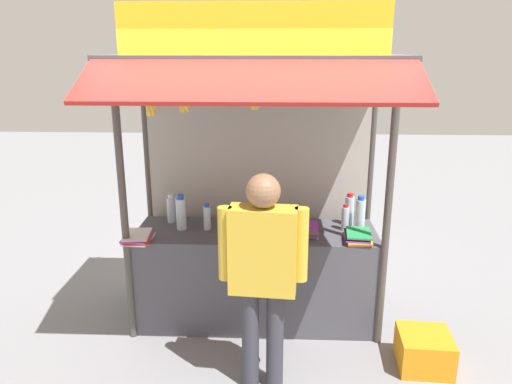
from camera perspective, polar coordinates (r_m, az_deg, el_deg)
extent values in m
plane|color=gray|center=(4.62, 0.00, -14.46)|extent=(20.00, 20.00, 0.00)
cube|color=#4C4C56|center=(4.41, 0.00, -9.71)|extent=(2.08, 0.67, 0.85)
cylinder|color=#4C4742|center=(4.01, -15.20, -1.99)|extent=(0.06, 0.06, 2.29)
cylinder|color=#4C4742|center=(3.92, 15.12, -2.41)|extent=(0.06, 0.06, 2.29)
cylinder|color=#4C4742|center=(4.74, -12.38, 1.04)|extent=(0.06, 0.06, 2.29)
cylinder|color=#4C4742|center=(4.67, 13.08, 0.75)|extent=(0.06, 0.06, 2.29)
cube|color=#B7B2A8|center=(4.60, 0.25, 0.62)|extent=(2.03, 0.04, 2.24)
cube|color=#3F3F44|center=(3.93, -0.02, 15.47)|extent=(2.28, 1.00, 0.04)
cube|color=red|center=(3.19, -0.61, 12.78)|extent=(2.24, 0.51, 0.26)
cube|color=yellow|center=(3.48, -0.36, 18.55)|extent=(1.87, 0.04, 0.35)
cylinder|color=#59544C|center=(3.53, -0.31, 13.73)|extent=(1.97, 0.02, 0.02)
cylinder|color=silver|center=(4.29, -8.73, -2.55)|extent=(0.09, 0.09, 0.28)
cylinder|color=blue|center=(4.24, -8.82, -0.55)|extent=(0.06, 0.06, 0.04)
cylinder|color=silver|center=(4.30, 10.37, -3.07)|extent=(0.07, 0.07, 0.20)
cylinder|color=red|center=(4.26, 10.45, -1.60)|extent=(0.04, 0.04, 0.03)
cylinder|color=silver|center=(4.31, 12.06, -2.66)|extent=(0.09, 0.09, 0.27)
cylinder|color=blue|center=(4.26, 12.18, -0.68)|extent=(0.06, 0.06, 0.04)
cylinder|color=silver|center=(4.48, -9.88, -2.07)|extent=(0.07, 0.07, 0.23)
cylinder|color=white|center=(4.44, -9.96, -0.45)|extent=(0.05, 0.05, 0.03)
cylinder|color=silver|center=(4.26, -5.72, -3.04)|extent=(0.07, 0.07, 0.21)
cylinder|color=blue|center=(4.23, -5.77, -1.55)|extent=(0.04, 0.04, 0.03)
cylinder|color=silver|center=(4.42, 10.84, -2.18)|extent=(0.08, 0.08, 0.26)
cylinder|color=red|center=(4.38, 10.94, -0.37)|extent=(0.05, 0.05, 0.04)
cube|color=white|center=(4.20, 6.03, -4.80)|extent=(0.19, 0.26, 0.01)
cube|color=green|center=(4.19, 5.99, -4.78)|extent=(0.21, 0.27, 0.01)
cube|color=purple|center=(4.19, 6.04, -4.61)|extent=(0.20, 0.27, 0.01)
cube|color=purple|center=(4.19, 5.98, -4.50)|extent=(0.19, 0.26, 0.01)
cube|color=red|center=(4.19, 6.04, -4.35)|extent=(0.19, 0.26, 0.01)
cube|color=red|center=(4.18, 6.12, -4.27)|extent=(0.20, 0.27, 0.01)
cube|color=green|center=(4.16, 5.95, -4.21)|extent=(0.18, 0.26, 0.01)
cube|color=purple|center=(4.18, 6.03, -3.97)|extent=(0.19, 0.27, 0.01)
cube|color=orange|center=(4.03, 1.67, -5.66)|extent=(0.24, 0.29, 0.01)
cube|color=red|center=(4.03, 1.61, -5.52)|extent=(0.22, 0.27, 0.01)
cube|color=yellow|center=(4.03, 1.74, -5.35)|extent=(0.24, 0.29, 0.01)
cube|color=red|center=(4.02, 1.68, -5.25)|extent=(0.22, 0.27, 0.01)
cube|color=white|center=(4.02, 1.64, -5.13)|extent=(0.23, 0.28, 0.01)
cube|color=purple|center=(4.11, 11.73, -5.54)|extent=(0.21, 0.28, 0.01)
cube|color=orange|center=(4.11, 11.76, -5.44)|extent=(0.20, 0.27, 0.01)
cube|color=yellow|center=(4.10, 11.76, -5.34)|extent=(0.21, 0.28, 0.01)
cube|color=yellow|center=(4.09, 11.89, -5.26)|extent=(0.21, 0.28, 0.01)
cube|color=purple|center=(4.09, 11.73, -5.11)|extent=(0.22, 0.29, 0.01)
cube|color=black|center=(4.09, 11.67, -4.92)|extent=(0.22, 0.29, 0.01)
cube|color=purple|center=(4.10, 11.86, -4.78)|extent=(0.22, 0.29, 0.01)
cube|color=green|center=(4.08, 11.91, -4.70)|extent=(0.22, 0.29, 0.01)
cube|color=white|center=(4.15, -13.53, -5.39)|extent=(0.22, 0.31, 0.01)
cube|color=red|center=(4.14, -13.55, -5.30)|extent=(0.23, 0.32, 0.01)
cube|color=orange|center=(4.14, -13.62, -5.15)|extent=(0.21, 0.30, 0.01)
cube|color=purple|center=(4.14, -13.69, -5.05)|extent=(0.21, 0.30, 0.01)
cube|color=white|center=(4.15, -13.72, -4.84)|extent=(0.23, 0.31, 0.01)
cylinder|color=#332D23|center=(3.59, -8.55, 12.56)|extent=(0.01, 0.01, 0.10)
cylinder|color=olive|center=(3.60, -8.50, 11.44)|extent=(0.04, 0.04, 0.04)
ellipsoid|color=yellow|center=(3.60, -8.12, 10.26)|extent=(0.04, 0.08, 0.14)
ellipsoid|color=yellow|center=(3.62, -8.29, 10.28)|extent=(0.07, 0.05, 0.14)
ellipsoid|color=yellow|center=(3.63, -8.56, 10.30)|extent=(0.08, 0.06, 0.15)
ellipsoid|color=yellow|center=(3.61, -8.68, 10.23)|extent=(0.04, 0.07, 0.14)
ellipsoid|color=yellow|center=(3.60, -8.60, 10.20)|extent=(0.06, 0.05, 0.14)
ellipsoid|color=yellow|center=(3.59, -8.33, 10.24)|extent=(0.08, 0.06, 0.15)
cylinder|color=#332D23|center=(3.53, -0.10, 12.83)|extent=(0.01, 0.01, 0.08)
cylinder|color=olive|center=(3.54, -0.10, 11.85)|extent=(0.04, 0.04, 0.04)
ellipsoid|color=yellow|center=(3.54, 0.20, 10.65)|extent=(0.04, 0.07, 0.14)
ellipsoid|color=yellow|center=(3.56, 0.20, 10.71)|extent=(0.07, 0.07, 0.14)
ellipsoid|color=yellow|center=(3.56, -0.01, 10.67)|extent=(0.06, 0.04, 0.14)
ellipsoid|color=yellow|center=(3.56, -0.26, 10.68)|extent=(0.06, 0.06, 0.14)
ellipsoid|color=yellow|center=(3.55, -0.35, 10.67)|extent=(0.05, 0.07, 0.14)
ellipsoid|color=yellow|center=(3.54, -0.37, 10.64)|extent=(0.05, 0.07, 0.14)
ellipsoid|color=yellow|center=(3.53, -0.25, 10.63)|extent=(0.06, 0.05, 0.14)
ellipsoid|color=yellow|center=(3.53, -0.05, 10.61)|extent=(0.06, 0.04, 0.14)
ellipsoid|color=yellow|center=(3.54, 0.10, 10.63)|extent=(0.05, 0.06, 0.14)
cylinder|color=#332D23|center=(3.65, -12.40, 12.23)|extent=(0.01, 0.01, 0.13)
cylinder|color=olive|center=(3.66, -12.32, 10.94)|extent=(0.04, 0.04, 0.04)
ellipsoid|color=yellow|center=(3.66, -11.91, 9.74)|extent=(0.04, 0.08, 0.15)
ellipsoid|color=yellow|center=(3.67, -12.07, 9.73)|extent=(0.06, 0.05, 0.15)
ellipsoid|color=yellow|center=(3.68, -12.34, 9.75)|extent=(0.07, 0.06, 0.15)
ellipsoid|color=yellow|center=(3.67, -12.46, 9.69)|extent=(0.04, 0.07, 0.15)
ellipsoid|color=yellow|center=(3.65, -12.47, 9.68)|extent=(0.07, 0.06, 0.15)
ellipsoid|color=yellow|center=(3.65, -12.16, 9.69)|extent=(0.07, 0.06, 0.15)
cylinder|color=#383842|center=(3.63, -0.67, -16.78)|extent=(0.12, 0.12, 0.76)
cylinder|color=#383842|center=(3.63, 2.22, -16.83)|extent=(0.12, 0.12, 0.76)
cube|color=gold|center=(3.30, 0.82, -6.83)|extent=(0.47, 0.23, 0.61)
cylinder|color=gold|center=(3.30, -3.61, -6.02)|extent=(0.10, 0.10, 0.51)
cylinder|color=gold|center=(3.29, 5.27, -6.15)|extent=(0.10, 0.10, 0.51)
sphere|color=#936B4C|center=(3.16, 0.85, 0.13)|extent=(0.23, 0.23, 0.23)
cube|color=orange|center=(4.16, 19.04, -17.10)|extent=(0.42, 0.42, 0.27)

